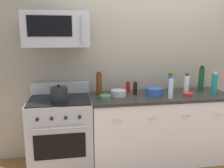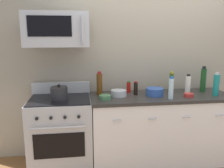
# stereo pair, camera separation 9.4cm
# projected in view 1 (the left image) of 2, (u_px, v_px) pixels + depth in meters

# --- Properties ---
(ground_plane) EXTENTS (5.93, 5.93, 0.00)m
(ground_plane) POSITION_uv_depth(u_px,v_px,m) (158.00, 159.00, 3.28)
(ground_plane) COLOR brown
(back_wall) EXTENTS (4.94, 0.10, 2.70)m
(back_wall) POSITION_uv_depth(u_px,v_px,m) (151.00, 59.00, 3.41)
(back_wall) COLOR #9E937F
(back_wall) RESTS_ON ground_plane
(counter_unit) EXTENTS (1.85, 0.66, 0.92)m
(counter_unit) POSITION_uv_depth(u_px,v_px,m) (159.00, 128.00, 3.19)
(counter_unit) COLOR white
(counter_unit) RESTS_ON ground_plane
(range_oven) EXTENTS (0.76, 0.69, 1.07)m
(range_oven) POSITION_uv_depth(u_px,v_px,m) (61.00, 133.00, 2.98)
(range_oven) COLOR #B7BABF
(range_oven) RESTS_ON ground_plane
(microwave) EXTENTS (0.74, 0.44, 0.40)m
(microwave) POSITION_uv_depth(u_px,v_px,m) (57.00, 30.00, 2.76)
(microwave) COLOR #B7BABF
(bottle_wine_amber) EXTENTS (0.08, 0.08, 0.31)m
(bottle_wine_amber) POSITION_uv_depth(u_px,v_px,m) (99.00, 84.00, 3.05)
(bottle_wine_amber) COLOR #59330F
(bottle_wine_amber) RESTS_ON countertop_slab
(bottle_olive_oil) EXTENTS (0.06, 0.06, 0.29)m
(bottle_olive_oil) POSITION_uv_depth(u_px,v_px,m) (170.00, 82.00, 3.23)
(bottle_olive_oil) COLOR #385114
(bottle_olive_oil) RESTS_ON countertop_slab
(bottle_soy_sauce_dark) EXTENTS (0.05, 0.05, 0.18)m
(bottle_soy_sauce_dark) POSITION_uv_depth(u_px,v_px,m) (135.00, 88.00, 3.09)
(bottle_soy_sauce_dark) COLOR black
(bottle_soy_sauce_dark) RESTS_ON countertop_slab
(bottle_wine_green) EXTENTS (0.07, 0.07, 0.35)m
(bottle_wine_green) POSITION_uv_depth(u_px,v_px,m) (201.00, 79.00, 3.28)
(bottle_wine_green) COLOR #19471E
(bottle_wine_green) RESTS_ON countertop_slab
(bottle_water_clear) EXTENTS (0.06, 0.06, 0.28)m
(bottle_water_clear) POSITION_uv_depth(u_px,v_px,m) (171.00, 88.00, 2.89)
(bottle_water_clear) COLOR silver
(bottle_water_clear) RESTS_ON countertop_slab
(bottle_vinegar_white) EXTENTS (0.07, 0.07, 0.26)m
(bottle_vinegar_white) POSITION_uv_depth(u_px,v_px,m) (187.00, 84.00, 3.17)
(bottle_vinegar_white) COLOR silver
(bottle_vinegar_white) RESTS_ON countertop_slab
(bottle_hot_sauce_red) EXTENTS (0.06, 0.06, 0.16)m
(bottle_hot_sauce_red) POSITION_uv_depth(u_px,v_px,m) (128.00, 87.00, 3.22)
(bottle_hot_sauce_red) COLOR #B21914
(bottle_hot_sauce_red) RESTS_ON countertop_slab
(bottle_sparkling_teal) EXTENTS (0.08, 0.08, 0.30)m
(bottle_sparkling_teal) POSITION_uv_depth(u_px,v_px,m) (214.00, 84.00, 3.07)
(bottle_sparkling_teal) COLOR #197F7A
(bottle_sparkling_teal) RESTS_ON countertop_slab
(bowl_steel_prep) EXTENTS (0.20, 0.20, 0.08)m
(bowl_steel_prep) POSITION_uv_depth(u_px,v_px,m) (119.00, 93.00, 3.03)
(bowl_steel_prep) COLOR #B2B5BA
(bowl_steel_prep) RESTS_ON countertop_slab
(bowl_red_small) EXTENTS (0.12, 0.12, 0.04)m
(bowl_red_small) POSITION_uv_depth(u_px,v_px,m) (188.00, 94.00, 3.02)
(bowl_red_small) COLOR #B72D28
(bowl_red_small) RESTS_ON countertop_slab
(bowl_blue_mixing) EXTENTS (0.23, 0.23, 0.10)m
(bowl_blue_mixing) POSITION_uv_depth(u_px,v_px,m) (154.00, 91.00, 3.06)
(bowl_blue_mixing) COLOR #2D519E
(bowl_blue_mixing) RESTS_ON countertop_slab
(bowl_green_glaze) EXTENTS (0.15, 0.15, 0.05)m
(bowl_green_glaze) POSITION_uv_depth(u_px,v_px,m) (105.00, 97.00, 2.87)
(bowl_green_glaze) COLOR #477A4C
(bowl_green_glaze) RESTS_ON countertop_slab
(stockpot) EXTENTS (0.21, 0.21, 0.19)m
(stockpot) POSITION_uv_depth(u_px,v_px,m) (59.00, 94.00, 2.82)
(stockpot) COLOR #262628
(stockpot) RESTS_ON range_oven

